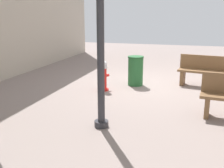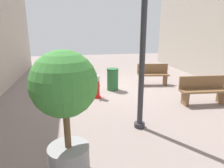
% 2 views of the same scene
% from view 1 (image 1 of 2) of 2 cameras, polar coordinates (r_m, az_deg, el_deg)
% --- Properties ---
extents(ground_plane, '(23.40, 23.40, 0.00)m').
position_cam_1_polar(ground_plane, '(8.67, 7.31, 0.07)').
color(ground_plane, gray).
extents(fire_hydrant, '(0.37, 0.39, 0.88)m').
position_cam_1_polar(fire_hydrant, '(7.76, -1.84, 1.79)').
color(fire_hydrant, red).
rests_on(fire_hydrant, ground_plane).
extents(bench_near, '(1.46, 0.67, 0.95)m').
position_cam_1_polar(bench_near, '(8.65, 18.68, 2.65)').
color(bench_near, brown).
rests_on(bench_near, ground_plane).
extents(trash_bin, '(0.49, 0.49, 0.91)m').
position_cam_1_polar(trash_bin, '(8.37, 5.04, 2.83)').
color(trash_bin, '#266633').
rests_on(trash_bin, ground_plane).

